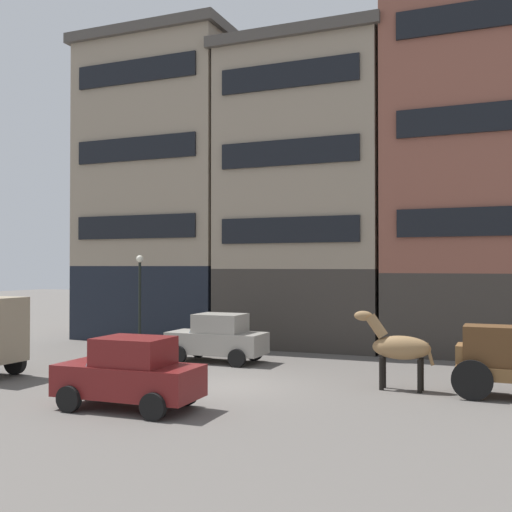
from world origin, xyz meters
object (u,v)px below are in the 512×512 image
object	(u,v)px
draft_horse	(398,347)
cargo_wagon	(506,356)
sedan_dark	(218,338)
sedan_light	(130,373)
streetlamp_curbside	(140,288)

from	to	relation	value
draft_horse	cargo_wagon	bearing A→B (deg)	0.00
cargo_wagon	draft_horse	distance (m)	2.95
cargo_wagon	sedan_dark	distance (m)	10.54
sedan_light	streetlamp_curbside	bearing A→B (deg)	121.79
sedan_dark	streetlamp_curbside	world-z (taller)	streetlamp_curbside
cargo_wagon	sedan_light	bearing A→B (deg)	-150.32
sedan_dark	sedan_light	world-z (taller)	same
sedan_light	streetlamp_curbside	world-z (taller)	streetlamp_curbside
cargo_wagon	streetlamp_curbside	distance (m)	15.90
draft_horse	sedan_light	distance (m)	7.79
sedan_dark	sedan_light	size ratio (longest dim) A/B	0.99
sedan_dark	sedan_light	distance (m)	7.91
draft_horse	sedan_light	world-z (taller)	draft_horse
cargo_wagon	streetlamp_curbside	size ratio (longest dim) A/B	0.70
sedan_light	streetlamp_curbside	distance (m)	11.86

